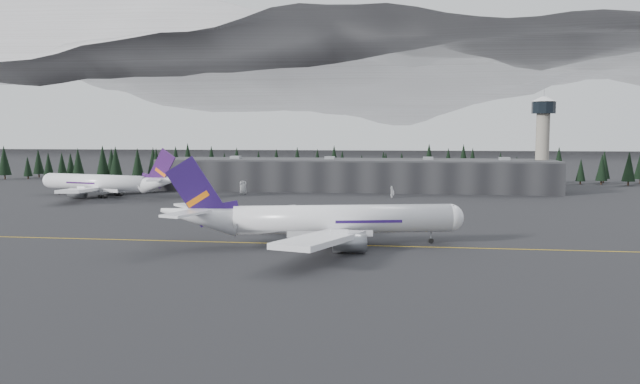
# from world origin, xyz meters

# --- Properties ---
(ground) EXTENTS (1400.00, 1400.00, 0.00)m
(ground) POSITION_xyz_m (0.00, 0.00, 0.00)
(ground) COLOR black
(ground) RESTS_ON ground
(taxiline) EXTENTS (400.00, 0.40, 0.02)m
(taxiline) POSITION_xyz_m (0.00, -2.00, 0.01)
(taxiline) COLOR gold
(taxiline) RESTS_ON ground
(terminal) EXTENTS (160.00, 30.00, 12.60)m
(terminal) POSITION_xyz_m (0.00, 125.00, 6.30)
(terminal) COLOR black
(terminal) RESTS_ON ground
(control_tower) EXTENTS (10.00, 10.00, 37.70)m
(control_tower) POSITION_xyz_m (75.00, 128.00, 23.41)
(control_tower) COLOR gray
(control_tower) RESTS_ON ground
(treeline) EXTENTS (360.00, 20.00, 15.00)m
(treeline) POSITION_xyz_m (0.00, 162.00, 7.50)
(treeline) COLOR black
(treeline) RESTS_ON ground
(mountain_ridge) EXTENTS (4400.00, 900.00, 420.00)m
(mountain_ridge) POSITION_xyz_m (0.00, 1000.00, 0.00)
(mountain_ridge) COLOR white
(mountain_ridge) RESTS_ON ground
(jet_main) EXTENTS (63.07, 57.61, 18.79)m
(jet_main) POSITION_xyz_m (2.33, -2.71, 5.30)
(jet_main) COLOR white
(jet_main) RESTS_ON ground
(jet_parked) EXTENTS (60.51, 55.11, 18.14)m
(jet_parked) POSITION_xyz_m (-87.02, 84.16, 5.12)
(jet_parked) COLOR white
(jet_parked) RESTS_ON ground
(gse_vehicle_a) EXTENTS (4.41, 5.79, 1.46)m
(gse_vehicle_a) POSITION_xyz_m (-40.35, 99.75, 0.73)
(gse_vehicle_a) COLOR silver
(gse_vehicle_a) RESTS_ON ground
(gse_vehicle_b) EXTENTS (4.32, 1.75, 1.47)m
(gse_vehicle_b) POSITION_xyz_m (16.35, 94.81, 0.73)
(gse_vehicle_b) COLOR silver
(gse_vehicle_b) RESTS_ON ground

